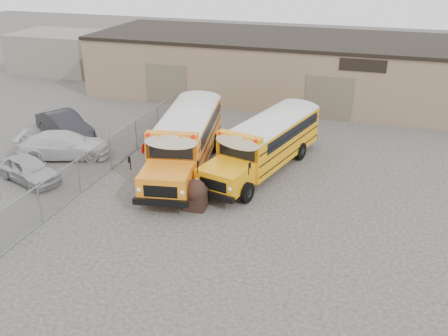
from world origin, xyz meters
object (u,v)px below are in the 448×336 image
(car_silver, at_px, (28,169))
(tarp_bundle, at_px, (195,194))
(car_dark, at_px, (65,125))
(school_bus_right, at_px, (311,111))
(car_white, at_px, (65,145))
(school_bus_left, at_px, (205,102))

(car_silver, bearing_deg, tarp_bundle, -70.95)
(car_silver, bearing_deg, car_dark, 37.47)
(school_bus_right, bearing_deg, car_white, -148.45)
(car_silver, xyz_separation_m, car_white, (-0.05, 3.28, 0.07))
(school_bus_right, bearing_deg, school_bus_left, -175.48)
(school_bus_right, height_order, car_silver, school_bus_right)
(car_white, bearing_deg, car_dark, 14.33)
(school_bus_right, distance_m, car_white, 14.85)
(tarp_bundle, xyz_separation_m, car_dark, (-11.03, 6.17, 0.06))
(school_bus_right, bearing_deg, tarp_bundle, -107.18)
(car_silver, height_order, car_dark, car_dark)
(school_bus_left, height_order, car_dark, school_bus_left)
(school_bus_left, height_order, tarp_bundle, school_bus_left)
(tarp_bundle, bearing_deg, school_bus_left, 107.39)
(car_silver, xyz_separation_m, car_dark, (-1.91, 6.03, 0.13))
(car_white, bearing_deg, tarp_bundle, -130.24)
(tarp_bundle, relative_size, car_silver, 0.36)
(tarp_bundle, distance_m, car_dark, 12.64)
(car_white, distance_m, car_dark, 3.32)
(school_bus_left, relative_size, car_white, 2.09)
(school_bus_left, relative_size, tarp_bundle, 7.45)
(school_bus_right, relative_size, car_dark, 2.06)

